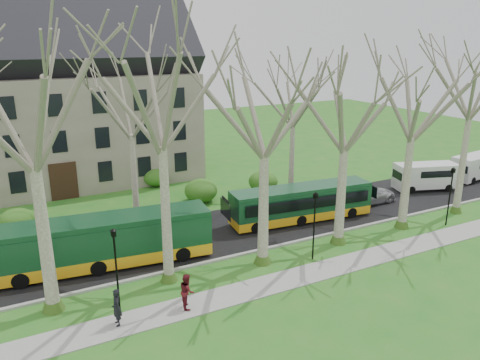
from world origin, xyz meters
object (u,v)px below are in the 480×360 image
van_a (426,177)px  pedestrian_b (187,291)px  van_b (475,167)px  pedestrian_a (117,307)px  sedan (368,194)px  bus_lead (106,241)px  bus_follow (301,203)px

van_a → pedestrian_b: (-26.01, -8.13, -0.28)m
van_b → pedestrian_b: size_ratio=2.95×
pedestrian_a → van_a: bearing=107.9°
pedestrian_a → sedan: bearing=111.5°
van_a → pedestrian_a: bearing=-146.4°
bus_lead → bus_follow: (14.49, 0.63, -0.20)m
bus_lead → van_a: size_ratio=2.27×
bus_lead → pedestrian_b: size_ratio=6.77×
bus_follow → van_a: 14.13m
van_b → pedestrian_a: (-36.47, -8.18, -0.26)m
sedan → van_b: size_ratio=0.97×
van_a → pedestrian_a: size_ratio=2.96×
bus_follow → pedestrian_a: bus_follow is taller
bus_lead → pedestrian_a: bearing=-91.8°
sedan → pedestrian_a: bearing=106.2°
bus_follow → bus_lead: bearing=-171.6°
sedan → van_b: (14.03, 0.54, 0.42)m
van_b → pedestrian_a: 37.38m
van_a → pedestrian_b: 27.25m
pedestrian_b → van_b: bearing=-62.9°
bus_lead → van_a: bearing=9.6°
pedestrian_b → sedan: bearing=-54.8°
pedestrian_a → bus_lead: bearing=174.4°
pedestrian_b → pedestrian_a: bearing=101.1°
bus_lead → sedan: bearing=9.7°
bus_lead → bus_follow: bus_lead is taller
sedan → van_a: (7.09, 0.38, 0.44)m
bus_follow → sedan: bus_follow is taller
pedestrian_b → bus_follow: bearing=-45.9°
bus_follow → pedestrian_a: size_ratio=5.85×
van_b → pedestrian_a: van_b is taller
sedan → pedestrian_a: pedestrian_a is taller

